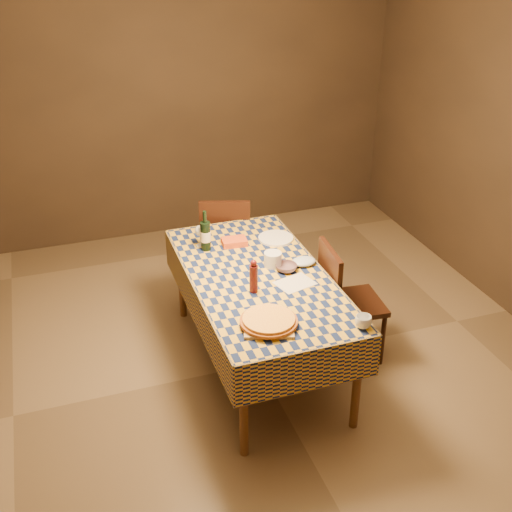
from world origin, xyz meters
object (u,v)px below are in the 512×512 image
object	(u,v)px
chair_far	(226,239)
chair_right	(343,297)
pizza	(269,320)
bowl	(286,268)
white_plate	(276,238)
cutting_board	(269,324)
dining_table	(258,285)
wine_bottle	(205,235)

from	to	relation	value
chair_far	chair_right	bearing A→B (deg)	-64.85
pizza	bowl	bearing A→B (deg)	59.73
pizza	chair_right	size ratio (longest dim) A/B	0.46
pizza	white_plate	size ratio (longest dim) A/B	1.56
bowl	cutting_board	bearing A→B (deg)	-120.27
dining_table	bowl	size ratio (longest dim) A/B	11.98
bowl	white_plate	xyz separation A→B (m)	(0.10, 0.49, -0.02)
pizza	cutting_board	bearing A→B (deg)	-90.00
pizza	chair_far	distance (m)	1.72
bowl	chair_right	xyz separation A→B (m)	(0.42, -0.09, -0.27)
white_plate	chair_far	distance (m)	0.68
cutting_board	pizza	xyz separation A→B (m)	(0.00, 0.00, 0.03)
cutting_board	white_plate	size ratio (longest dim) A/B	1.11
cutting_board	chair_right	xyz separation A→B (m)	(0.77, 0.51, -0.26)
white_plate	chair_right	size ratio (longest dim) A/B	0.29
wine_bottle	white_plate	size ratio (longest dim) A/B	1.15
dining_table	cutting_board	distance (m)	0.62
wine_bottle	chair_far	world-z (taller)	wine_bottle
cutting_board	chair_right	size ratio (longest dim) A/B	0.32
pizza	chair_right	world-z (taller)	chair_right
white_plate	chair_far	size ratio (longest dim) A/B	0.29
dining_table	chair_far	world-z (taller)	chair_far
bowl	white_plate	distance (m)	0.50
dining_table	pizza	xyz separation A→B (m)	(-0.14, -0.60, 0.11)
dining_table	white_plate	distance (m)	0.59
dining_table	cutting_board	bearing A→B (deg)	-103.15
wine_bottle	white_plate	xyz separation A→B (m)	(0.56, -0.01, -0.11)
cutting_board	bowl	distance (m)	0.69
chair_far	chair_right	xyz separation A→B (m)	(0.55, -1.17, 0.00)
white_plate	chair_far	bearing A→B (deg)	111.85
bowl	chair_far	distance (m)	1.12
cutting_board	pizza	size ratio (longest dim) A/B	0.71
dining_table	chair_far	bearing A→B (deg)	85.90
white_plate	dining_table	bearing A→B (deg)	-122.59
white_plate	chair_right	bearing A→B (deg)	-61.69
bowl	chair_right	distance (m)	0.51
bowl	white_plate	bearing A→B (deg)	78.00
bowl	white_plate	world-z (taller)	bowl
bowl	chair_right	bearing A→B (deg)	-12.37
white_plate	pizza	bearing A→B (deg)	-112.62
cutting_board	white_plate	bearing A→B (deg)	67.38
bowl	wine_bottle	bearing A→B (deg)	132.21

